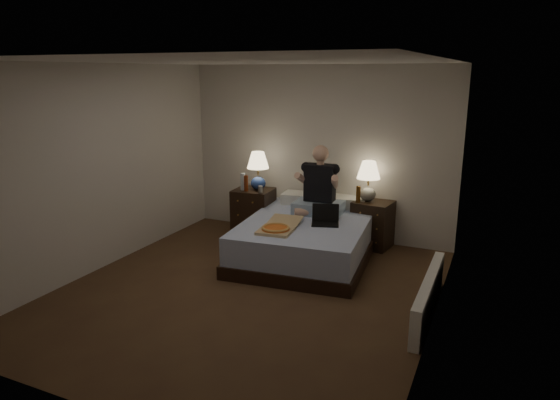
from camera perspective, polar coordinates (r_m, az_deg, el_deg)
The scene contains 19 objects.
floor at distance 5.72m, azimuth -3.78°, elevation -10.36°, with size 4.00×4.50×0.00m, color brown.
ceiling at distance 5.19m, azimuth -4.26°, elevation 15.55°, with size 4.00×4.50×0.00m, color white.
wall_back at distance 7.34m, azimuth 4.37°, elevation 5.44°, with size 4.00×2.50×0.00m, color beige.
wall_front at distance 3.58m, azimuth -21.40°, elevation -5.34°, with size 4.00×2.50×0.00m, color beige.
wall_left at distance 6.49m, azimuth -19.78°, elevation 3.43°, with size 4.50×2.50×0.00m, color beige.
wall_right at distance 4.73m, azimuth 17.86°, elevation -0.31°, with size 4.50×2.50×0.00m, color beige.
bed at distance 6.60m, azimuth 3.08°, elevation -4.47°, with size 1.55×2.07×0.52m, color #6079C0.
nightstand_left at distance 7.45m, azimuth -3.04°, elevation -1.44°, with size 0.55×0.49×0.71m, color black.
nightstand_right at distance 7.11m, azimuth 10.52°, elevation -2.72°, with size 0.50×0.45×0.65m, color black.
lamp_left at distance 7.30m, azimuth -2.52°, elevation 3.36°, with size 0.32×0.32×0.56m, color #294799, non-canonical shape.
lamp_right at distance 6.97m, azimuth 10.05°, elevation 2.12°, with size 0.32×0.32×0.56m, color gray, non-canonical shape.
water_bottle at distance 7.31m, azimuth -4.26°, elevation 2.10°, with size 0.07×0.07×0.25m, color silver.
soda_can at distance 7.14m, azimuth -2.27°, elevation 1.22°, with size 0.07×0.07×0.10m, color #A3A39E.
beer_bottle_left at distance 7.24m, azimuth -3.90°, elevation 1.92°, with size 0.06×0.06×0.23m, color #61250D.
beer_bottle_right at distance 6.91m, azimuth 8.93°, elevation 0.66°, with size 0.06×0.06×0.23m, color #5B340D.
person at distance 6.73m, azimuth 4.48°, elevation 2.29°, with size 0.66×0.52×0.93m, color black, non-canonical shape.
laptop at distance 6.32m, azimuth 5.20°, elevation -1.78°, with size 0.34×0.28×0.24m, color black, non-canonical shape.
pizza_box at distance 6.03m, azimuth -0.50°, elevation -3.31°, with size 0.40×0.76×0.08m, color tan, non-canonical shape.
radiator at distance 5.34m, azimuth 16.59°, elevation -10.48°, with size 0.10×1.60×0.40m, color white.
Camera 1 is at (2.47, -4.56, 2.40)m, focal length 32.00 mm.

